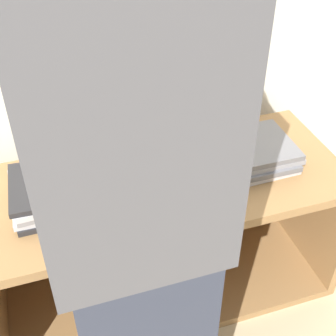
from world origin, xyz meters
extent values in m
cube|color=olive|center=(0.00, 0.28, 0.56)|extent=(1.34, 0.56, 0.04)
cube|color=olive|center=(0.00, 0.28, 0.02)|extent=(1.34, 0.56, 0.04)
cube|color=olive|center=(0.65, 0.28, 0.29)|extent=(0.04, 0.56, 0.51)
cube|color=olive|center=(0.00, 0.54, 0.29)|extent=(1.27, 0.04, 0.51)
cube|color=gray|center=(0.00, 0.28, 0.59)|extent=(0.31, 0.25, 0.02)
cube|color=#28282B|center=(0.00, 0.29, 0.60)|extent=(0.25, 0.14, 0.00)
cube|color=gray|center=(0.00, 0.43, 0.72)|extent=(0.31, 0.05, 0.25)
cube|color=black|center=(0.00, 0.43, 0.72)|extent=(0.27, 0.04, 0.22)
cube|color=#232326|center=(-0.34, 0.28, 0.59)|extent=(0.31, 0.25, 0.02)
cube|color=#B7B7BC|center=(-0.35, 0.28, 0.61)|extent=(0.32, 0.26, 0.02)
cube|color=gray|center=(-0.34, 0.28, 0.63)|extent=(0.32, 0.26, 0.02)
cube|color=#B7B7BC|center=(-0.34, 0.28, 0.65)|extent=(0.32, 0.26, 0.02)
cube|color=#232326|center=(-0.35, 0.27, 0.67)|extent=(0.32, 0.26, 0.02)
cube|color=#B7B7BC|center=(0.33, 0.28, 0.59)|extent=(0.31, 0.26, 0.02)
cube|color=slate|center=(0.33, 0.27, 0.61)|extent=(0.31, 0.25, 0.02)
cube|color=gray|center=(0.35, 0.28, 0.63)|extent=(0.31, 0.25, 0.02)
cube|color=slate|center=(0.34, 0.28, 0.65)|extent=(0.31, 0.25, 0.02)
cube|color=#4C4C51|center=(-0.21, -0.23, 1.15)|extent=(0.40, 0.20, 0.65)
camera|label=1|loc=(-0.37, -0.93, 1.65)|focal=50.00mm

